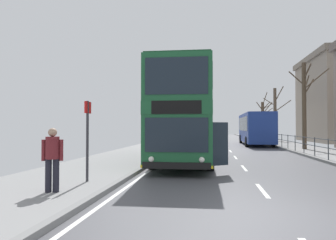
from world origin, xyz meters
name	(u,v)px	position (x,y,z in m)	size (l,w,h in m)	color
ground	(247,214)	(-0.72, 0.00, 0.04)	(15.80, 140.00, 0.20)	#4B4B50
double_decker_bus_main	(185,116)	(-2.76, 9.41, 2.38)	(3.43, 10.52, 4.56)	#19512D
background_bus_far_lane	(255,128)	(3.02, 25.68, 1.72)	(2.74, 10.59, 3.14)	navy
pedestrian_railing_far_kerb	(315,143)	(4.45, 12.16, 0.86)	(0.05, 20.67, 1.08)	#2D3338
pedestrian_companion	(52,156)	(-5.46, 0.92, 1.06)	(0.55, 0.41, 1.64)	black
bus_stop_sign_near	(87,131)	(-5.19, 2.53, 1.67)	(0.08, 0.44, 2.47)	#2D2D33
bare_tree_far_00	(304,103)	(5.64, 18.16, 3.63)	(2.46, 1.73, 6.60)	#4C3D2D
bare_tree_far_01	(263,119)	(5.90, 38.66, 2.99)	(2.39, 2.11, 6.53)	#4C3D2D
bare_tree_far_02	(275,113)	(6.43, 32.82, 3.52)	(3.21, 2.18, 6.64)	brown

